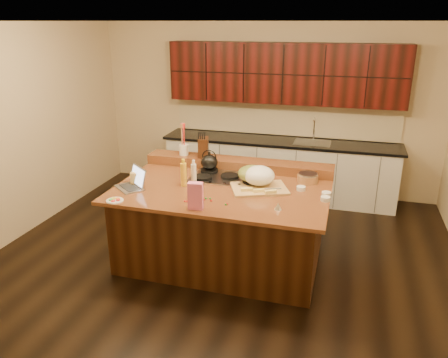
# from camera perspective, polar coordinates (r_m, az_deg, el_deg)

# --- Properties ---
(room) EXTENTS (5.52, 5.02, 2.72)m
(room) POSITION_cam_1_polar(r_m,az_deg,el_deg) (4.83, -0.17, 3.71)
(room) COLOR black
(room) RESTS_ON ground
(island) EXTENTS (2.40, 1.60, 0.92)m
(island) POSITION_cam_1_polar(r_m,az_deg,el_deg) (5.15, -0.16, -5.80)
(island) COLOR black
(island) RESTS_ON ground
(back_ledge) EXTENTS (2.40, 0.30, 0.12)m
(back_ledge) POSITION_cam_1_polar(r_m,az_deg,el_deg) (5.58, 1.86, 1.99)
(back_ledge) COLOR black
(back_ledge) RESTS_ON island
(cooktop) EXTENTS (0.92, 0.52, 0.05)m
(cooktop) POSITION_cam_1_polar(r_m,az_deg,el_deg) (5.23, 0.76, 0.23)
(cooktop) COLOR gray
(cooktop) RESTS_ON island
(back_counter) EXTENTS (3.70, 0.66, 2.40)m
(back_counter) POSITION_cam_1_polar(r_m,az_deg,el_deg) (6.96, 7.42, 5.51)
(back_counter) COLOR silver
(back_counter) RESTS_ON ground
(kettle) EXTENTS (0.26, 0.26, 0.19)m
(kettle) POSITION_cam_1_polar(r_m,az_deg,el_deg) (5.39, -1.94, 2.22)
(kettle) COLOR black
(kettle) RESTS_ON cooktop
(green_bowl) EXTENTS (0.38, 0.38, 0.18)m
(green_bowl) POSITION_cam_1_polar(r_m,az_deg,el_deg) (5.00, 3.68, 0.72)
(green_bowl) COLOR olive
(green_bowl) RESTS_ON cooktop
(laptop) EXTENTS (0.43, 0.42, 0.23)m
(laptop) POSITION_cam_1_polar(r_m,az_deg,el_deg) (5.03, -11.76, -0.44)
(laptop) COLOR #B7B7BC
(laptop) RESTS_ON island
(oil_bottle) EXTENTS (0.09, 0.09, 0.27)m
(oil_bottle) POSITION_cam_1_polar(r_m,az_deg,el_deg) (4.98, -5.29, 0.57)
(oil_bottle) COLOR gold
(oil_bottle) RESTS_ON island
(vinegar_bottle) EXTENTS (0.08, 0.08, 0.25)m
(vinegar_bottle) POSITION_cam_1_polar(r_m,az_deg,el_deg) (5.00, -3.97, 0.58)
(vinegar_bottle) COLOR silver
(vinegar_bottle) RESTS_ON island
(wooden_tray) EXTENTS (0.73, 0.64, 0.25)m
(wooden_tray) POSITION_cam_1_polar(r_m,az_deg,el_deg) (4.93, 4.62, 0.07)
(wooden_tray) COLOR tan
(wooden_tray) RESTS_ON island
(ramekin_a) EXTENTS (0.11, 0.11, 0.04)m
(ramekin_a) POSITION_cam_1_polar(r_m,az_deg,el_deg) (4.83, 13.22, -1.93)
(ramekin_a) COLOR white
(ramekin_a) RESTS_ON island
(ramekin_b) EXTENTS (0.12, 0.12, 0.04)m
(ramekin_b) POSITION_cam_1_polar(r_m,az_deg,el_deg) (4.94, 10.02, -1.20)
(ramekin_b) COLOR white
(ramekin_b) RESTS_ON island
(ramekin_c) EXTENTS (0.13, 0.13, 0.04)m
(ramekin_c) POSITION_cam_1_polar(r_m,az_deg,el_deg) (4.71, 13.12, -2.53)
(ramekin_c) COLOR white
(ramekin_c) RESTS_ON island
(strainer_bowl) EXTENTS (0.28, 0.28, 0.09)m
(strainer_bowl) POSITION_cam_1_polar(r_m,az_deg,el_deg) (5.19, 10.88, 0.06)
(strainer_bowl) COLOR #996B3F
(strainer_bowl) RESTS_ON island
(kitchen_timer) EXTENTS (0.09, 0.09, 0.07)m
(kitchen_timer) POSITION_cam_1_polar(r_m,az_deg,el_deg) (4.41, 7.07, -3.54)
(kitchen_timer) COLOR silver
(kitchen_timer) RESTS_ON island
(pink_bag) EXTENTS (0.16, 0.10, 0.28)m
(pink_bag) POSITION_cam_1_polar(r_m,az_deg,el_deg) (4.36, -3.74, -2.22)
(pink_bag) COLOR pink
(pink_bag) RESTS_ON island
(candy_plate) EXTENTS (0.19, 0.19, 0.01)m
(candy_plate) POSITION_cam_1_polar(r_m,az_deg,el_deg) (4.72, -14.08, -2.74)
(candy_plate) COLOR white
(candy_plate) RESTS_ON island
(package_box) EXTENTS (0.12, 0.10, 0.15)m
(package_box) POSITION_cam_1_polar(r_m,az_deg,el_deg) (5.12, -11.52, 0.04)
(package_box) COLOR gold
(package_box) RESTS_ON island
(utensil_crock) EXTENTS (0.13, 0.13, 0.14)m
(utensil_crock) POSITION_cam_1_polar(r_m,az_deg,el_deg) (5.76, -5.27, 3.85)
(utensil_crock) COLOR white
(utensil_crock) RESTS_ON back_ledge
(knife_block) EXTENTS (0.17, 0.23, 0.25)m
(knife_block) POSITION_cam_1_polar(r_m,az_deg,el_deg) (5.66, -2.72, 4.17)
(knife_block) COLOR black
(knife_block) RESTS_ON back_ledge
(gumdrop_0) EXTENTS (0.02, 0.02, 0.02)m
(gumdrop_0) POSITION_cam_1_polar(r_m,az_deg,el_deg) (4.60, -2.64, -2.69)
(gumdrop_0) COLOR red
(gumdrop_0) RESTS_ON island
(gumdrop_1) EXTENTS (0.02, 0.02, 0.02)m
(gumdrop_1) POSITION_cam_1_polar(r_m,az_deg,el_deg) (4.51, -3.45, -3.22)
(gumdrop_1) COLOR #198C26
(gumdrop_1) RESTS_ON island
(gumdrop_2) EXTENTS (0.02, 0.02, 0.02)m
(gumdrop_2) POSITION_cam_1_polar(r_m,az_deg,el_deg) (4.47, -3.36, -3.39)
(gumdrop_2) COLOR red
(gumdrop_2) RESTS_ON island
(gumdrop_3) EXTENTS (0.02, 0.02, 0.02)m
(gumdrop_3) POSITION_cam_1_polar(r_m,az_deg,el_deg) (4.63, -2.38, -2.54)
(gumdrop_3) COLOR #198C26
(gumdrop_3) RESTS_ON island
(gumdrop_4) EXTENTS (0.02, 0.02, 0.02)m
(gumdrop_4) POSITION_cam_1_polar(r_m,az_deg,el_deg) (4.57, -4.82, -2.91)
(gumdrop_4) COLOR red
(gumdrop_4) RESTS_ON island
(gumdrop_5) EXTENTS (0.02, 0.02, 0.02)m
(gumdrop_5) POSITION_cam_1_polar(r_m,az_deg,el_deg) (4.58, -3.42, -2.83)
(gumdrop_5) COLOR #198C26
(gumdrop_5) RESTS_ON island
(gumdrop_6) EXTENTS (0.02, 0.02, 0.02)m
(gumdrop_6) POSITION_cam_1_polar(r_m,az_deg,el_deg) (4.58, -5.14, -2.89)
(gumdrop_6) COLOR red
(gumdrop_6) RESTS_ON island
(gumdrop_7) EXTENTS (0.02, 0.02, 0.02)m
(gumdrop_7) POSITION_cam_1_polar(r_m,az_deg,el_deg) (4.62, -1.82, -2.57)
(gumdrop_7) COLOR #198C26
(gumdrop_7) RESTS_ON island
(gumdrop_8) EXTENTS (0.02, 0.02, 0.02)m
(gumdrop_8) POSITION_cam_1_polar(r_m,az_deg,el_deg) (4.49, 0.36, -3.28)
(gumdrop_8) COLOR red
(gumdrop_8) RESTS_ON island
(gumdrop_9) EXTENTS (0.02, 0.02, 0.02)m
(gumdrop_9) POSITION_cam_1_polar(r_m,az_deg,el_deg) (4.48, 0.23, -3.35)
(gumdrop_9) COLOR #198C26
(gumdrop_9) RESTS_ON island
(gumdrop_10) EXTENTS (0.02, 0.02, 0.02)m
(gumdrop_10) POSITION_cam_1_polar(r_m,az_deg,el_deg) (4.64, -3.56, -2.54)
(gumdrop_10) COLOR red
(gumdrop_10) RESTS_ON island
(gumdrop_11) EXTENTS (0.02, 0.02, 0.02)m
(gumdrop_11) POSITION_cam_1_polar(r_m,az_deg,el_deg) (4.58, -3.66, -2.86)
(gumdrop_11) COLOR #198C26
(gumdrop_11) RESTS_ON island
(gumdrop_12) EXTENTS (0.02, 0.02, 0.02)m
(gumdrop_12) POSITION_cam_1_polar(r_m,az_deg,el_deg) (4.57, -1.70, -2.83)
(gumdrop_12) COLOR red
(gumdrop_12) RESTS_ON island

